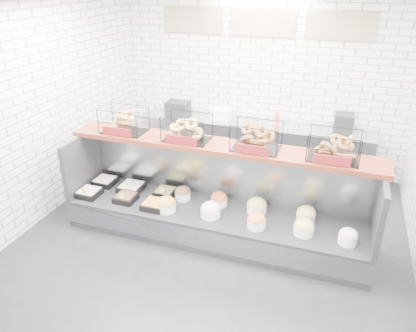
% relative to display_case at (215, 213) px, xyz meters
% --- Properties ---
extents(ground, '(5.50, 5.50, 0.00)m').
position_rel_display_case_xyz_m(ground, '(0.01, -0.34, -0.33)').
color(ground, black).
rests_on(ground, ground).
extents(room_shell, '(5.02, 5.51, 3.01)m').
position_rel_display_case_xyz_m(room_shell, '(0.01, 0.26, 1.73)').
color(room_shell, white).
rests_on(room_shell, ground).
extents(display_case, '(4.00, 0.90, 1.20)m').
position_rel_display_case_xyz_m(display_case, '(0.00, 0.00, 0.00)').
color(display_case, black).
rests_on(display_case, ground).
extents(bagel_shelf, '(4.10, 0.50, 0.40)m').
position_rel_display_case_xyz_m(bagel_shelf, '(0.01, 0.18, 1.05)').
color(bagel_shelf, '#501C11').
rests_on(bagel_shelf, display_case).
extents(prep_counter, '(4.00, 0.60, 1.20)m').
position_rel_display_case_xyz_m(prep_counter, '(0.00, 2.09, 0.14)').
color(prep_counter, '#93969B').
rests_on(prep_counter, ground).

